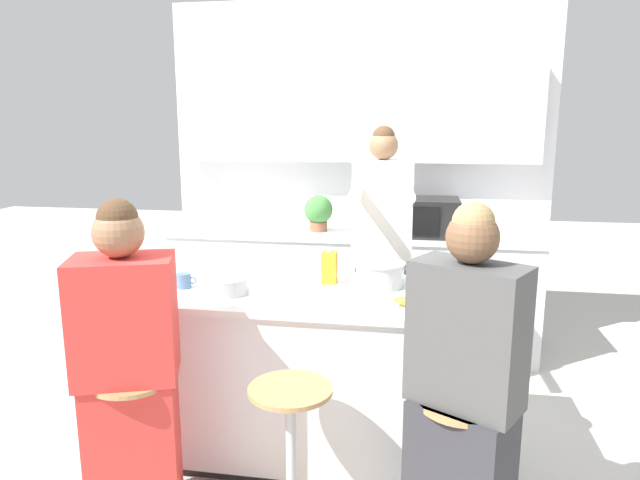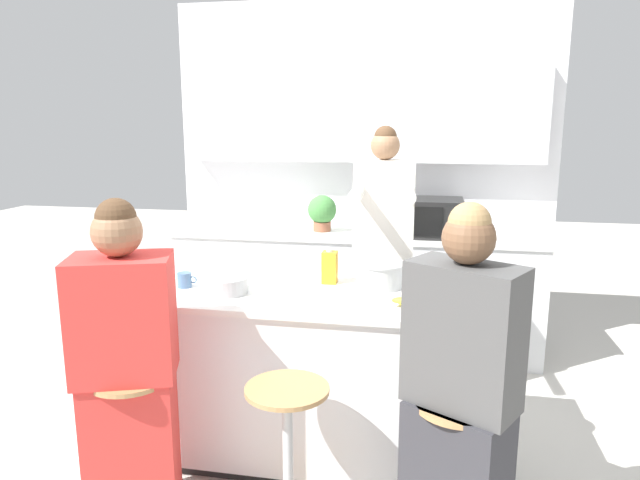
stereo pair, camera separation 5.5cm
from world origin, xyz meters
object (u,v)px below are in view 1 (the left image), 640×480
at_px(person_wrapped_blanket, 129,375).
at_px(bar_stool_center, 291,459).
at_px(potted_plant, 318,211).
at_px(person_cooking, 381,271).
at_px(bar_stool_rightmost, 459,476).
at_px(cooking_pot, 380,274).
at_px(bar_stool_leftmost, 136,446).
at_px(person_seated_near, 463,406).
at_px(juice_carton, 329,267).
at_px(coffee_cup_near, 184,281).
at_px(banana_bunch, 408,301).
at_px(kitchen_island, 318,372).
at_px(microwave, 423,217).
at_px(fruit_bowl, 467,289).

bearing_deg(person_wrapped_blanket, bar_stool_center, -17.21).
bearing_deg(potted_plant, person_cooking, -59.56).
height_order(bar_stool_rightmost, cooking_pot, cooking_pot).
bearing_deg(potted_plant, bar_stool_leftmost, -101.03).
height_order(person_seated_near, juice_carton, person_seated_near).
relative_size(bar_stool_leftmost, coffee_cup_near, 6.48).
distance_m(person_seated_near, banana_bunch, 0.61).
xyz_separation_m(bar_stool_leftmost, potted_plant, (0.43, 2.20, 0.72)).
bearing_deg(potted_plant, bar_stool_center, -83.14).
distance_m(kitchen_island, bar_stool_center, 0.65).
height_order(bar_stool_center, person_wrapped_blanket, person_wrapped_blanket).
bearing_deg(potted_plant, person_seated_near, -66.59).
height_order(cooking_pot, microwave, microwave).
bearing_deg(fruit_bowl, bar_stool_center, -138.46).
relative_size(bar_stool_leftmost, bar_stool_rightmost, 1.00).
distance_m(bar_stool_leftmost, cooking_pot, 1.42).
height_order(microwave, potted_plant, potted_plant).
distance_m(kitchen_island, potted_plant, 1.68).
xyz_separation_m(bar_stool_leftmost, bar_stool_center, (0.69, 0.02, 0.00)).
height_order(person_cooking, person_wrapped_blanket, person_cooking).
bearing_deg(bar_stool_rightmost, person_cooking, 108.02).
distance_m(person_wrapped_blanket, fruit_bowl, 1.62).
bearing_deg(bar_stool_leftmost, coffee_cup_near, 90.08).
distance_m(person_seated_near, microwave, 2.21).
bearing_deg(fruit_bowl, juice_carton, 168.88).
height_order(person_wrapped_blanket, cooking_pot, person_wrapped_blanket).
distance_m(person_cooking, person_seated_near, 1.35).
distance_m(bar_stool_leftmost, bar_stool_center, 0.69).
height_order(fruit_bowl, coffee_cup_near, fruit_bowl).
distance_m(fruit_bowl, banana_bunch, 0.34).
distance_m(kitchen_island, banana_bunch, 0.68).
distance_m(bar_stool_center, juice_carton, 1.02).
distance_m(bar_stool_leftmost, juice_carton, 1.27).
bearing_deg(fruit_bowl, person_seated_near, -94.63).
distance_m(kitchen_island, person_wrapped_blanket, 1.00).
bearing_deg(bar_stool_leftmost, bar_stool_center, 1.77).
bearing_deg(juice_carton, potted_plant, 102.27).
bearing_deg(cooking_pot, banana_bunch, -63.80).
bearing_deg(person_seated_near, potted_plant, 142.94).
height_order(person_cooking, fruit_bowl, person_cooking).
xyz_separation_m(bar_stool_rightmost, cooking_pot, (-0.38, 0.79, 0.61)).
height_order(bar_stool_leftmost, bar_stool_rightmost, same).
bearing_deg(kitchen_island, juice_carton, 76.39).
height_order(bar_stool_rightmost, microwave, microwave).
bearing_deg(microwave, bar_stool_rightmost, -85.78).
relative_size(banana_bunch, potted_plant, 0.59).
height_order(fruit_bowl, microwave, microwave).
bearing_deg(kitchen_island, person_wrapped_blanket, -136.50).
bearing_deg(bar_stool_rightmost, bar_stool_center, 179.93).
distance_m(bar_stool_center, person_wrapped_blanket, 0.78).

